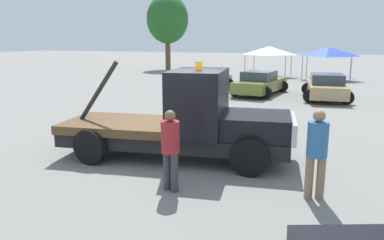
{
  "coord_description": "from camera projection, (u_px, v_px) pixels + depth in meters",
  "views": [
    {
      "loc": [
        4.02,
        -8.56,
        3.03
      ],
      "look_at": [
        0.5,
        0.0,
        1.05
      ],
      "focal_mm": 35.0,
      "sensor_mm": 36.0,
      "label": 1
    }
  ],
  "objects": [
    {
      "name": "ground_plane",
      "position": [
        175.0,
        157.0,
        9.87
      ],
      "size": [
        160.0,
        160.0,
        0.0
      ],
      "primitive_type": "plane",
      "color": "gray"
    },
    {
      "name": "tow_truck",
      "position": [
        188.0,
        122.0,
        9.59
      ],
      "size": [
        6.19,
        2.89,
        2.51
      ],
      "rotation": [
        0.0,
        0.0,
        0.17
      ],
      "color": "black",
      "rests_on": "ground"
    },
    {
      "name": "person_near_truck",
      "position": [
        317.0,
        148.0,
        7.11
      ],
      "size": [
        0.39,
        0.39,
        1.76
      ],
      "rotation": [
        0.0,
        0.0,
        1.79
      ],
      "color": "#847051",
      "rests_on": "ground"
    },
    {
      "name": "person_at_hood",
      "position": [
        170.0,
        145.0,
        7.5
      ],
      "size": [
        0.37,
        0.37,
        1.68
      ],
      "rotation": [
        0.0,
        0.0,
        4.44
      ],
      "color": "#38383D",
      "rests_on": "ground"
    },
    {
      "name": "parked_car_skyblue",
      "position": [
        207.0,
        80.0,
        22.52
      ],
      "size": [
        2.48,
        4.61,
        1.34
      ],
      "rotation": [
        0.0,
        0.0,
        1.59
      ],
      "color": "#669ED1",
      "rests_on": "ground"
    },
    {
      "name": "parked_car_olive",
      "position": [
        260.0,
        83.0,
        21.14
      ],
      "size": [
        2.71,
        4.82,
        1.34
      ],
      "rotation": [
        0.0,
        0.0,
        1.45
      ],
      "color": "olive",
      "rests_on": "ground"
    },
    {
      "name": "parked_car_tan",
      "position": [
        326.0,
        87.0,
        19.42
      ],
      "size": [
        2.75,
        4.67,
        1.34
      ],
      "rotation": [
        0.0,
        0.0,
        1.7
      ],
      "color": "tan",
      "rests_on": "ground"
    },
    {
      "name": "canopy_tent_white",
      "position": [
        269.0,
        50.0,
        31.46
      ],
      "size": [
        3.36,
        3.36,
        2.53
      ],
      "color": "#9E9EA3",
      "rests_on": "ground"
    },
    {
      "name": "canopy_tent_blue",
      "position": [
        328.0,
        52.0,
        28.84
      ],
      "size": [
        3.47,
        3.47,
        2.52
      ],
      "color": "#9E9EA3",
      "rests_on": "ground"
    },
    {
      "name": "tree_left",
      "position": [
        167.0,
        19.0,
        38.39
      ],
      "size": [
        4.27,
        4.27,
        7.63
      ],
      "color": "brown",
      "rests_on": "ground"
    },
    {
      "name": "traffic_cone",
      "position": [
        213.0,
        111.0,
        15.01
      ],
      "size": [
        0.4,
        0.4,
        0.55
      ],
      "color": "black",
      "rests_on": "ground"
    }
  ]
}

